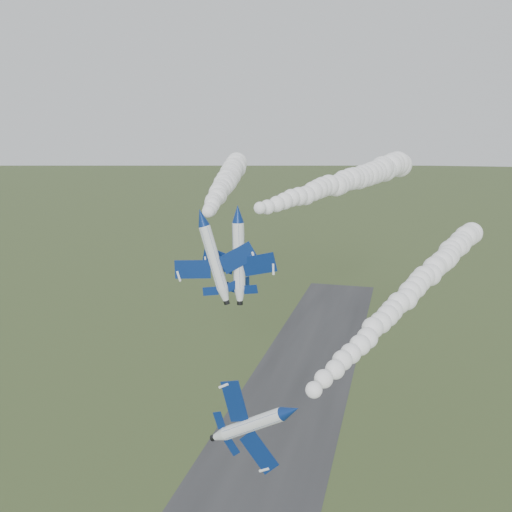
{
  "coord_description": "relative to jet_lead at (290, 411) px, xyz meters",
  "views": [
    {
      "loc": [
        22.22,
        -54.11,
        58.04
      ],
      "look_at": [
        3.31,
        17.29,
        41.91
      ],
      "focal_mm": 40.0,
      "sensor_mm": 36.0,
      "label": 1
    }
  ],
  "objects": [
    {
      "name": "runway",
      "position": [
        -12.47,
        34.42,
        -31.61
      ],
      "size": [
        24.0,
        260.0,
        0.04
      ],
      "primitive_type": "cube",
      "color": "#2D2D30",
      "rests_on": "ground"
    },
    {
      "name": "jet_pair_right",
      "position": [
        -12.12,
        23.09,
        15.66
      ],
      "size": [
        11.79,
        13.75,
        3.43
      ],
      "rotation": [
        0.0,
        -0.02,
        -0.25
      ],
      "color": "white"
    },
    {
      "name": "jet_pair_left",
      "position": [
        -16.63,
        21.44,
        15.22
      ],
      "size": [
        11.24,
        13.65,
        4.2
      ],
      "rotation": [
        0.0,
        -0.27,
        0.21
      ],
      "color": "white"
    },
    {
      "name": "smoke_trail_jet_lead",
      "position": [
        12.11,
        39.19,
        3.12
      ],
      "size": [
        25.82,
        74.02,
        4.53
      ],
      "primitive_type": null,
      "rotation": [
        0.0,
        0.0,
        -0.29
      ],
      "color": "white"
    },
    {
      "name": "smoke_trail_jet_pair_right",
      "position": [
        -1.48,
        61.84,
        17.17
      ],
      "size": [
        24.27,
        72.9,
        5.84
      ],
      "primitive_type": null,
      "rotation": [
        0.0,
        0.0,
        -0.25
      ],
      "color": "white"
    },
    {
      "name": "smoke_trail_jet_pair_left",
      "position": [
        -24.96,
        57.83,
        16.79
      ],
      "size": [
        19.32,
        67.3,
        5.21
      ],
      "primitive_type": null,
      "rotation": [
        0.0,
        0.0,
        0.21
      ],
      "color": "white"
    },
    {
      "name": "jet_lead",
      "position": [
        0.0,
        0.0,
        0.0
      ],
      "size": [
        5.9,
        11.95,
        8.58
      ],
      "rotation": [
        0.0,
        1.02,
        -0.29
      ],
      "color": "white"
    }
  ]
}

